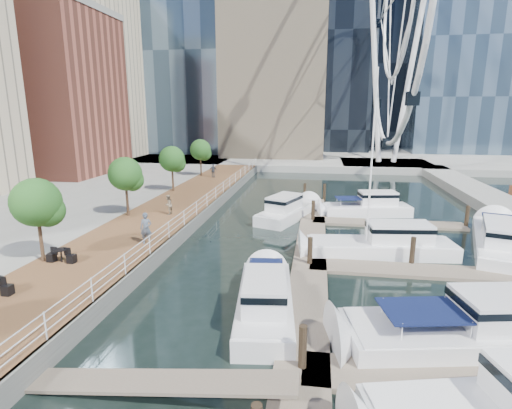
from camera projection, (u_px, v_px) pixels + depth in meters
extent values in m
plane|color=black|center=(231.00, 334.00, 16.52)|extent=(520.00, 520.00, 0.00)
cube|color=brown|center=(162.00, 219.00, 32.20)|extent=(6.00, 60.00, 1.00)
cube|color=#595954|center=(198.00, 221.00, 31.74)|extent=(0.25, 60.00, 1.00)
cube|color=gray|center=(308.00, 142.00, 114.50)|extent=(200.00, 114.00, 1.00)
cube|color=gray|center=(386.00, 165.00, 64.29)|extent=(14.00, 12.00, 1.00)
cube|color=#6D6051|center=(310.00, 253.00, 25.66)|extent=(2.00, 32.00, 0.20)
cube|color=#6D6051|center=(484.00, 387.00, 13.21)|extent=(12.00, 2.00, 0.20)
cube|color=#6D6051|center=(415.00, 271.00, 22.82)|extent=(12.00, 2.00, 0.20)
cube|color=#6D6051|center=(387.00, 223.00, 32.44)|extent=(12.00, 2.00, 0.20)
cube|color=brown|center=(59.00, 95.00, 51.27)|extent=(12.00, 14.00, 20.00)
cube|color=#BCAD8E|center=(84.00, 74.00, 66.66)|extent=(14.00, 16.00, 28.00)
cylinder|color=white|center=(375.00, 78.00, 61.59)|extent=(0.80, 0.80, 26.00)
cylinder|color=white|center=(409.00, 78.00, 60.83)|extent=(0.80, 0.80, 26.00)
cylinder|color=#3F2B1C|center=(41.00, 240.00, 21.60)|extent=(0.20, 0.20, 2.40)
sphere|color=#265B1E|center=(36.00, 202.00, 21.12)|extent=(2.60, 2.60, 2.60)
cylinder|color=#3F2B1C|center=(127.00, 200.00, 31.22)|extent=(0.20, 0.20, 2.40)
sphere|color=#265B1E|center=(125.00, 174.00, 30.74)|extent=(2.60, 2.60, 2.60)
cylinder|color=#3F2B1C|center=(173.00, 179.00, 40.83)|extent=(0.20, 0.20, 2.40)
sphere|color=#265B1E|center=(172.00, 159.00, 40.35)|extent=(2.60, 2.60, 2.60)
cylinder|color=#3F2B1C|center=(201.00, 166.00, 50.45)|extent=(0.20, 0.20, 2.40)
sphere|color=#265B1E|center=(200.00, 150.00, 49.97)|extent=(2.60, 2.60, 2.60)
imported|color=#444D5A|center=(146.00, 228.00, 24.52)|extent=(0.79, 0.58, 1.97)
imported|color=#7F6E57|center=(168.00, 205.00, 31.53)|extent=(0.69, 0.84, 1.59)
imported|color=#30343C|center=(213.00, 171.00, 49.32)|extent=(1.05, 0.56, 1.71)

